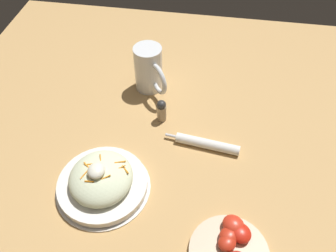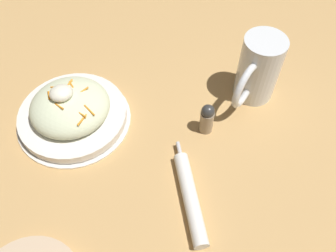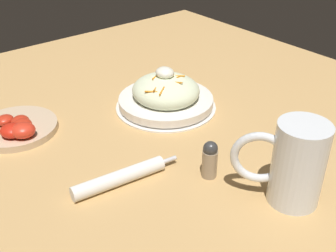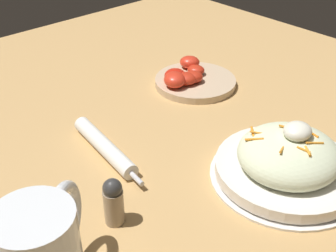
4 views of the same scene
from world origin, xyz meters
TOP-DOWN VIEW (x-y plane):
  - ground_plane at (0.00, 0.00)m, footprint 1.43×1.43m
  - salad_plate at (0.13, -0.14)m, footprint 0.23×0.23m
  - beer_mug at (-0.26, -0.10)m, footprint 0.13×0.12m
  - napkin_roll at (-0.04, 0.10)m, footprint 0.05×0.21m
  - tomato_plate at (0.24, 0.18)m, footprint 0.18×0.17m
  - salt_shaker at (-0.12, -0.04)m, footprint 0.03×0.03m

SIDE VIEW (x-z plane):
  - ground_plane at x=0.00m, z-range 0.00..0.00m
  - napkin_roll at x=-0.04m, z-range 0.00..0.03m
  - tomato_plate at x=0.24m, z-range -0.01..0.04m
  - salad_plate at x=0.13m, z-range -0.02..0.08m
  - salt_shaker at x=-0.12m, z-range 0.00..0.07m
  - beer_mug at x=-0.26m, z-range -0.01..0.14m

